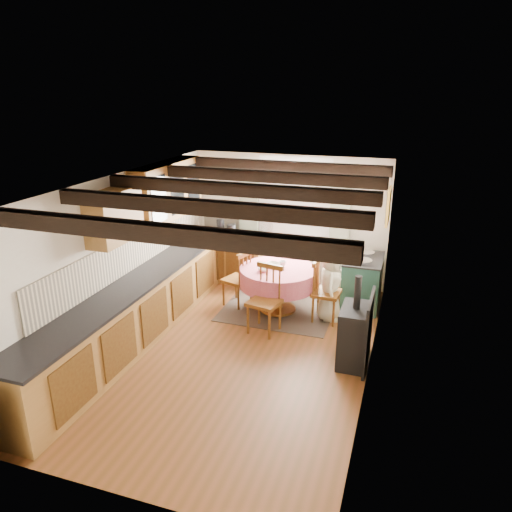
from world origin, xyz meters
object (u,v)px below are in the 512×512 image
(child_right, at_px, (330,285))
(aga_range, at_px, (362,281))
(cast_iron_stove, at_px, (355,321))
(child_far, at_px, (294,265))
(dining_table, at_px, (278,290))
(chair_near, at_px, (264,300))
(cup, at_px, (283,264))
(chair_left, at_px, (237,278))
(chair_right, at_px, (327,291))

(child_right, bearing_deg, aga_range, -41.83)
(aga_range, height_order, cast_iron_stove, cast_iron_stove)
(cast_iron_stove, relative_size, child_far, 1.20)
(dining_table, distance_m, child_right, 0.88)
(chair_near, relative_size, aga_range, 1.11)
(chair_near, bearing_deg, child_far, 98.64)
(cast_iron_stove, bearing_deg, cup, 135.87)
(cast_iron_stove, relative_size, child_right, 1.08)
(chair_left, bearing_deg, chair_right, 103.86)
(dining_table, height_order, aga_range, aga_range)
(cast_iron_stove, bearing_deg, child_far, 123.23)
(chair_right, height_order, cast_iron_stove, cast_iron_stove)
(dining_table, bearing_deg, cup, 65.55)
(chair_near, xyz_separation_m, cast_iron_stove, (1.40, -0.46, 0.11))
(dining_table, bearing_deg, child_far, 84.95)
(chair_left, bearing_deg, cast_iron_stove, 77.66)
(chair_near, distance_m, chair_left, 1.07)
(child_right, bearing_deg, cup, 73.00)
(chair_right, relative_size, cast_iron_stove, 0.81)
(cast_iron_stove, xyz_separation_m, cup, (-1.35, 1.31, 0.18))
(dining_table, xyz_separation_m, chair_left, (-0.73, 0.03, 0.11))
(chair_right, distance_m, cast_iron_stove, 1.28)
(aga_range, bearing_deg, cast_iron_stove, -86.67)
(child_far, bearing_deg, aga_range, -173.28)
(dining_table, distance_m, chair_right, 0.83)
(chair_near, xyz_separation_m, aga_range, (1.29, 1.43, -0.09))
(chair_left, height_order, chair_right, chair_right)
(child_right, xyz_separation_m, cup, (-0.81, 0.11, 0.22))
(cast_iron_stove, distance_m, child_right, 1.32)
(dining_table, xyz_separation_m, child_far, (0.07, 0.81, 0.15))
(dining_table, relative_size, cup, 11.73)
(chair_right, bearing_deg, cup, 79.98)
(cup, bearing_deg, cast_iron_stove, -44.13)
(dining_table, relative_size, chair_right, 1.23)
(chair_near, relative_size, cup, 9.80)
(chair_right, relative_size, child_far, 0.96)
(child_right, bearing_deg, child_far, 34.23)
(chair_near, relative_size, chair_left, 1.06)
(chair_left, xyz_separation_m, child_far, (0.80, 0.78, 0.03))
(chair_right, height_order, cup, chair_right)
(dining_table, relative_size, cast_iron_stove, 0.99)
(child_far, height_order, child_right, child_right)
(cup, bearing_deg, child_right, -7.60)
(aga_range, relative_size, cup, 8.80)
(cup, bearing_deg, child_far, 87.77)
(dining_table, bearing_deg, aga_range, 27.61)
(dining_table, height_order, chair_right, chair_right)
(chair_right, bearing_deg, child_right, -26.16)
(dining_table, distance_m, aga_range, 1.45)
(chair_left, relative_size, child_far, 0.93)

